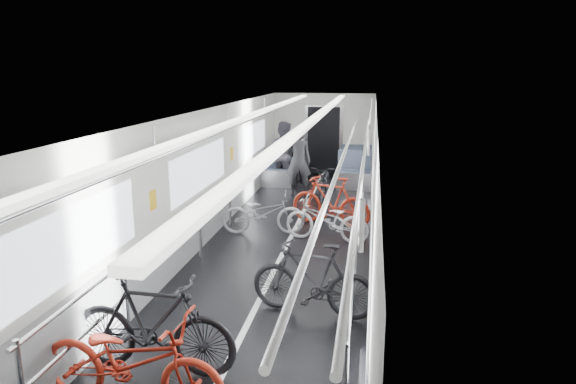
% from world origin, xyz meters
% --- Properties ---
extents(car_shell, '(3.02, 14.01, 2.41)m').
position_xyz_m(car_shell, '(0.00, 1.78, 1.13)').
color(car_shell, black).
rests_on(car_shell, ground).
extents(bike_left_near, '(1.90, 0.82, 0.97)m').
position_xyz_m(bike_left_near, '(-0.65, -4.47, 0.49)').
color(bike_left_near, red).
rests_on(bike_left_near, floor).
extents(bike_left_mid, '(1.81, 0.58, 1.08)m').
position_xyz_m(bike_left_mid, '(-0.71, -3.87, 0.54)').
color(bike_left_mid, black).
rests_on(bike_left_mid, floor).
extents(bike_left_far, '(1.64, 0.78, 0.83)m').
position_xyz_m(bike_left_far, '(-0.55, 0.86, 0.41)').
color(bike_left_far, '#9C9BA0').
rests_on(bike_left_far, floor).
extents(bike_right_near, '(1.68, 0.72, 0.98)m').
position_xyz_m(bike_right_near, '(0.77, -2.31, 0.49)').
color(bike_right_near, black).
rests_on(bike_right_near, floor).
extents(bike_right_mid, '(1.63, 0.80, 0.82)m').
position_xyz_m(bike_right_mid, '(0.68, 0.61, 0.41)').
color(bike_right_mid, silver).
rests_on(bike_right_mid, floor).
extents(bike_right_far, '(1.76, 1.02, 1.02)m').
position_xyz_m(bike_right_far, '(0.67, 1.57, 0.51)').
color(bike_right_far, '#AB2715').
rests_on(bike_right_far, floor).
extents(bike_aisle, '(0.63, 1.61, 0.83)m').
position_xyz_m(bike_aisle, '(0.33, 3.86, 0.42)').
color(bike_aisle, black).
rests_on(bike_aisle, floor).
extents(person_standing, '(0.71, 0.54, 1.74)m').
position_xyz_m(person_standing, '(-0.33, 3.96, 0.87)').
color(person_standing, black).
rests_on(person_standing, floor).
extents(person_seated, '(0.99, 0.86, 1.74)m').
position_xyz_m(person_seated, '(-0.91, 5.08, 0.87)').
color(person_seated, '#333038').
rests_on(person_seated, floor).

